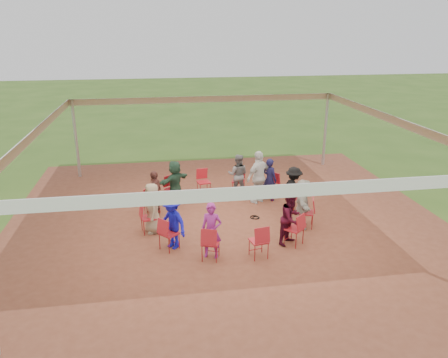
{
  "coord_description": "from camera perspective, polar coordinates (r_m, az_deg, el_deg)",
  "views": [
    {
      "loc": [
        -2.01,
        -11.89,
        5.53
      ],
      "look_at": [
        -0.04,
        0.3,
        1.24
      ],
      "focal_mm": 35.0,
      "sensor_mm": 36.0,
      "label": 1
    }
  ],
  "objects": [
    {
      "name": "dirt_patch",
      "position": [
        13.27,
        0.36,
        -5.44
      ],
      "size": [
        13.0,
        13.0,
        0.0
      ],
      "primitive_type": "plane",
      "color": "brown",
      "rests_on": "ground"
    },
    {
      "name": "chair_2",
      "position": [
        15.25,
        1.89,
        -0.3
      ],
      "size": [
        0.54,
        0.55,
        0.9
      ],
      "primitive_type": null,
      "rotation": [
        0.0,
        0.0,
        2.8
      ],
      "color": "#B21C25",
      "rests_on": "ground"
    },
    {
      "name": "chair_8",
      "position": [
        11.0,
        -1.77,
        -8.35
      ],
      "size": [
        0.54,
        0.55,
        0.9
      ],
      "primitive_type": null,
      "rotation": [
        0.0,
        0.0,
        -0.34
      ],
      "color": "#B21C25",
      "rests_on": "ground"
    },
    {
      "name": "person_seated_8",
      "position": [
        11.79,
        8.73,
        -5.08
      ],
      "size": [
        0.8,
        0.77,
        1.45
      ],
      "primitive_type": "imported",
      "rotation": [
        0.0,
        0.0,
        0.71
      ],
      "color": "#3D0919",
      "rests_on": "ground"
    },
    {
      "name": "chair_0",
      "position": [
        14.01,
        9.43,
        -2.37
      ],
      "size": [
        0.51,
        0.49,
        0.9
      ],
      "primitive_type": null,
      "rotation": [
        0.0,
        0.0,
        1.75
      ],
      "color": "#B21C25",
      "rests_on": "ground"
    },
    {
      "name": "person_seated_4",
      "position": [
        13.52,
        -8.97,
        -1.87
      ],
      "size": [
        0.7,
        0.95,
        1.45
      ],
      "primitive_type": "imported",
      "rotation": [
        0.0,
        0.0,
        -1.91
      ],
      "color": "brown",
      "rests_on": "ground"
    },
    {
      "name": "chair_11",
      "position": [
        12.93,
        10.7,
        -4.33
      ],
      "size": [
        0.55,
        0.54,
        0.9
      ],
      "primitive_type": null,
      "rotation": [
        0.0,
        0.0,
        1.23
      ],
      "color": "#B21C25",
      "rests_on": "ground"
    },
    {
      "name": "person_seated_6",
      "position": [
        11.5,
        -6.81,
        -5.63
      ],
      "size": [
        0.96,
        1.02,
        1.45
      ],
      "primitive_type": "imported",
      "rotation": [
        0.0,
        0.0,
        -0.86
      ],
      "color": "#1313B6",
      "rests_on": "ground"
    },
    {
      "name": "chair_1",
      "position": [
        14.84,
        6.2,
        -0.97
      ],
      "size": [
        0.61,
        0.61,
        0.9
      ],
      "primitive_type": null,
      "rotation": [
        0.0,
        0.0,
        2.28
      ],
      "color": "#B21C25",
      "rests_on": "ground"
    },
    {
      "name": "person_seated_7",
      "position": [
        10.98,
        -1.65,
        -6.75
      ],
      "size": [
        0.62,
        0.51,
        1.45
      ],
      "primitive_type": "imported",
      "rotation": [
        0.0,
        0.0,
        -0.34
      ],
      "color": "#8E227D",
      "rests_on": "ground"
    },
    {
      "name": "tent",
      "position": [
        12.47,
        0.39,
        4.49
      ],
      "size": [
        10.33,
        10.33,
        3.0
      ],
      "color": "#B2B2B7",
      "rests_on": "ground"
    },
    {
      "name": "chair_9",
      "position": [
        11.12,
        4.56,
        -8.09
      ],
      "size": [
        0.49,
        0.51,
        0.9
      ],
      "primitive_type": null,
      "rotation": [
        0.0,
        0.0,
        0.18
      ],
      "color": "#B21C25",
      "rests_on": "ground"
    },
    {
      "name": "standing_person",
      "position": [
        14.37,
        4.59,
        0.26
      ],
      "size": [
        1.16,
        0.99,
        1.77
      ],
      "primitive_type": "imported",
      "rotation": [
        0.0,
        0.0,
        3.69
      ],
      "color": "silver",
      "rests_on": "ground"
    },
    {
      "name": "laptop",
      "position": [
        13.8,
        8.45,
        -1.63
      ],
      "size": [
        0.3,
        0.35,
        0.22
      ],
      "rotation": [
        0.0,
        0.0,
        1.75
      ],
      "color": "#B7B7BC",
      "rests_on": "ground"
    },
    {
      "name": "person_seated_5",
      "position": [
        12.45,
        -9.32,
        -3.77
      ],
      "size": [
        0.52,
        0.77,
        1.45
      ],
      "primitive_type": "imported",
      "rotation": [
        0.0,
        0.0,
        -1.39
      ],
      "color": "#9A8564",
      "rests_on": "ground"
    },
    {
      "name": "chair_5",
      "position": [
        13.66,
        -9.39,
        -2.94
      ],
      "size": [
        0.55,
        0.54,
        0.9
      ],
      "primitive_type": null,
      "rotation": [
        0.0,
        0.0,
        -1.91
      ],
      "color": "#B21C25",
      "rests_on": "ground"
    },
    {
      "name": "person_seated_0",
      "position": [
        13.86,
        9.06,
        -1.34
      ],
      "size": [
        0.63,
        1.01,
        1.45
      ],
      "primitive_type": "imported",
      "rotation": [
        0.0,
        0.0,
        1.75
      ],
      "color": "black",
      "rests_on": "ground"
    },
    {
      "name": "chair_7",
      "position": [
        11.55,
        -7.19,
        -7.09
      ],
      "size": [
        0.61,
        0.61,
        0.9
      ],
      "primitive_type": null,
      "rotation": [
        0.0,
        0.0,
        -0.86
      ],
      "color": "#B21C25",
      "rests_on": "ground"
    },
    {
      "name": "chair_10",
      "position": [
        11.85,
        9.15,
        -6.48
      ],
      "size": [
        0.61,
        0.61,
        0.9
      ],
      "primitive_type": null,
      "rotation": [
        0.0,
        0.0,
        0.71
      ],
      "color": "#B21C25",
      "rests_on": "ground"
    },
    {
      "name": "chair_4",
      "position": [
        14.6,
        -6.71,
        -1.33
      ],
      "size": [
        0.61,
        0.61,
        0.9
      ],
      "primitive_type": null,
      "rotation": [
        0.0,
        0.0,
        -2.43
      ],
      "color": "#B21C25",
      "rests_on": "ground"
    },
    {
      "name": "person_seated_1",
      "position": [
        14.65,
        5.97,
        -0.05
      ],
      "size": [
        0.61,
        0.63,
        1.45
      ],
      "primitive_type": "imported",
      "rotation": [
        0.0,
        0.0,
        2.28
      ],
      "color": "#17153B",
      "rests_on": "ground"
    },
    {
      "name": "ground",
      "position": [
        13.27,
        0.36,
        -5.46
      ],
      "size": [
        80.0,
        80.0,
        0.0
      ],
      "primitive_type": "plane",
      "color": "#37581B",
      "rests_on": "ground"
    },
    {
      "name": "chair_3",
      "position": [
        15.17,
        -2.67,
        -0.43
      ],
      "size": [
        0.49,
        0.51,
        0.9
      ],
      "primitive_type": null,
      "rotation": [
        0.0,
        0.0,
        -2.96
      ],
      "color": "#B21C25",
      "rests_on": "ground"
    },
    {
      "name": "person_seated_3",
      "position": [
        14.42,
        -6.43,
        -0.39
      ],
      "size": [
        1.35,
        1.26,
        1.45
      ],
      "primitive_type": "imported",
      "rotation": [
        0.0,
        0.0,
        -2.43
      ],
      "color": "#2B513B",
      "rests_on": "ground"
    },
    {
      "name": "person_seated_2",
      "position": [
        15.05,
        1.84,
        0.57
      ],
      "size": [
        0.8,
        0.62,
        1.45
      ],
      "primitive_type": "imported",
      "rotation": [
        0.0,
        0.0,
        2.8
      ],
      "color": "slate",
      "rests_on": "ground"
    },
    {
      "name": "person_seated_9",
      "position": [
        12.82,
        10.24,
        -3.14
      ],
      "size": [
        0.93,
        1.44,
        1.45
      ],
      "primitive_type": "imported",
      "rotation": [
        0.0,
        0.0,
        1.23
      ],
      "color": "#ACA999",
      "rests_on": "ground"
    },
    {
      "name": "cable_coil",
      "position": [
        13.47,
        4.08,
        -5.03
      ],
      "size": [
        0.31,
        0.31,
        0.03
      ],
      "rotation": [
        0.0,
        0.0,
        -0.1
      ],
      "color": "black",
      "rests_on": "ground"
    },
    {
      "name": "chair_6",
      "position": [
        12.55,
        -9.79,
        -5.02
      ],
      "size": [
        0.51,
        0.49,
        0.9
      ],
      "primitive_type": null,
      "rotation": [
        0.0,
        0.0,
        -1.39
      ],
      "color": "#B21C25",
      "rests_on": "ground"
    }
  ]
}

